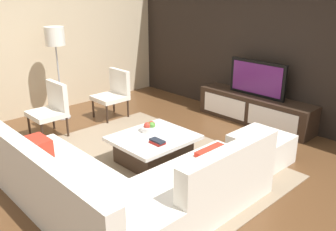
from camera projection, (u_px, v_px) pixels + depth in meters
ground_plane at (153, 166)px, 4.92m from camera, size 14.00×14.00×0.00m
feature_wall_back at (270, 42)px, 6.20m from camera, size 6.40×0.12×2.80m
side_wall_left at (47, 37)px, 6.76m from camera, size 0.12×5.20×2.80m
area_rug at (148, 163)px, 4.99m from camera, size 3.43×2.53×0.01m
media_console at (255, 109)px, 6.39m from camera, size 2.14×0.49×0.50m
television at (257, 79)px, 6.20m from camera, size 1.08×0.06×0.62m
sectional_couch at (122, 187)px, 3.89m from camera, size 2.53×2.31×0.79m
coffee_table at (154, 148)px, 4.99m from camera, size 0.92×1.05×0.38m
accent_chair_near at (52, 106)px, 5.79m from camera, size 0.56×0.50×0.87m
floor_lamp at (55, 41)px, 6.24m from camera, size 0.34×0.34×1.66m
ottoman at (261, 149)px, 4.98m from camera, size 0.70×0.70×0.40m
fruit_bowl at (150, 127)px, 5.09m from camera, size 0.28×0.28×0.14m
accent_chair_far at (114, 91)px, 6.63m from camera, size 0.53×0.54×0.87m
book_stack at (157, 142)px, 4.69m from camera, size 0.21×0.14×0.06m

